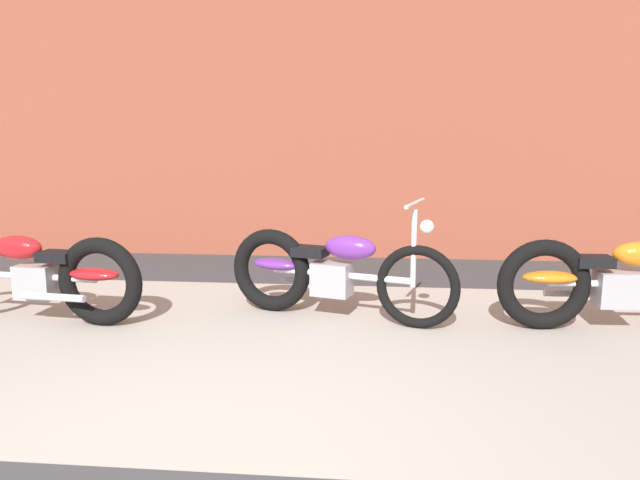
{
  "coord_description": "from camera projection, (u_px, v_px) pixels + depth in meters",
  "views": [
    {
      "loc": [
        0.88,
        -2.48,
        1.55
      ],
      "look_at": [
        0.46,
        1.97,
        0.75
      ],
      "focal_mm": 33.65,
      "sensor_mm": 36.0,
      "label": 1
    }
  ],
  "objects": [
    {
      "name": "ground_plane",
      "position": [
        182.0,
        471.0,
        2.78
      ],
      "size": [
        80.0,
        80.0,
        0.0
      ],
      "primitive_type": "plane",
      "color": "#38383A"
    },
    {
      "name": "sidewalk_slab",
      "position": [
        256.0,
        342.0,
        4.5
      ],
      "size": [
        36.0,
        3.5,
        0.01
      ],
      "primitive_type": "cube",
      "color": "#9E998E",
      "rests_on": "ground"
    },
    {
      "name": "brick_building_wall",
      "position": [
        308.0,
        59.0,
        7.45
      ],
      "size": [
        36.0,
        0.5,
        4.92
      ],
      "primitive_type": "cube",
      "color": "brown",
      "rests_on": "ground"
    },
    {
      "name": "motorcycle_red",
      "position": [
        45.0,
        275.0,
        4.92
      ],
      "size": [
        2.01,
        0.59,
        1.03
      ],
      "rotation": [
        0.0,
        0.0,
        3.04
      ],
      "color": "black",
      "rests_on": "ground"
    },
    {
      "name": "motorcycle_purple",
      "position": [
        324.0,
        271.0,
        5.06
      ],
      "size": [
        1.95,
        0.81,
        1.03
      ],
      "rotation": [
        0.0,
        0.0,
        -0.29
      ],
      "color": "black",
      "rests_on": "ground"
    },
    {
      "name": "motorcycle_orange",
      "position": [
        608.0,
        282.0,
        4.71
      ],
      "size": [
        2.01,
        0.58,
        1.03
      ],
      "rotation": [
        0.0,
        0.0,
        0.03
      ],
      "color": "black",
      "rests_on": "ground"
    }
  ]
}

